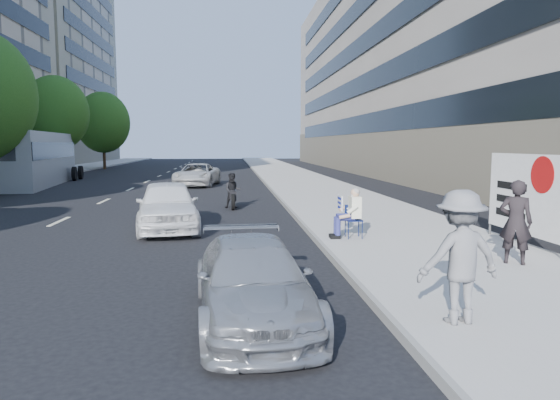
{
  "coord_description": "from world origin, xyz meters",
  "views": [
    {
      "loc": [
        -0.79,
        -9.16,
        2.58
      ],
      "look_at": [
        0.3,
        1.73,
        1.35
      ],
      "focal_mm": 32.0,
      "sensor_mm": 36.0,
      "label": 1
    }
  ],
  "objects": [
    {
      "name": "jogger",
      "position": [
        2.3,
        -2.8,
        1.06
      ],
      "size": [
        1.24,
        0.8,
        1.83
      ],
      "primitive_type": "imported",
      "rotation": [
        0.0,
        0.0,
        3.25
      ],
      "color": "slate",
      "rests_on": "near_sidewalk"
    },
    {
      "name": "tree_far_e",
      "position": [
        -13.7,
        44.0,
        4.78
      ],
      "size": [
        5.4,
        5.4,
        7.89
      ],
      "color": "#382616",
      "rests_on": "ground"
    },
    {
      "name": "white_sedan_far",
      "position": [
        -2.83,
        22.12,
        0.69
      ],
      "size": [
        2.94,
        5.22,
        1.38
      ],
      "primitive_type": "imported",
      "rotation": [
        0.0,
        0.0,
        -0.14
      ],
      "color": "beige",
      "rests_on": "ground"
    },
    {
      "name": "bus",
      "position": [
        -12.98,
        23.74,
        1.64
      ],
      "size": [
        3.93,
        12.29,
        3.3
      ],
      "rotation": [
        0.0,
        0.0,
        0.12
      ],
      "color": "gray",
      "rests_on": "ground"
    },
    {
      "name": "seated_protester",
      "position": [
        2.29,
        3.43,
        0.87
      ],
      "size": [
        0.83,
        1.12,
        1.31
      ],
      "color": "#121E50",
      "rests_on": "near_sidewalk"
    },
    {
      "name": "near_sidewalk",
      "position": [
        4.0,
        20.0,
        0.07
      ],
      "size": [
        5.0,
        120.0,
        0.15
      ],
      "primitive_type": "cube",
      "color": "#A7A39C",
      "rests_on": "ground"
    },
    {
      "name": "ground",
      "position": [
        0.0,
        0.0,
        0.0
      ],
      "size": [
        160.0,
        160.0,
        0.0
      ],
      "primitive_type": "plane",
      "color": "black",
      "rests_on": "ground"
    },
    {
      "name": "pedestrian_woman",
      "position": [
        4.97,
        0.3,
        1.01
      ],
      "size": [
        0.75,
        0.68,
        1.72
      ],
      "primitive_type": "imported",
      "rotation": [
        0.0,
        0.0,
        2.58
      ],
      "color": "black",
      "rests_on": "near_sidewalk"
    },
    {
      "name": "tree_far_d",
      "position": [
        -13.7,
        30.0,
        4.89
      ],
      "size": [
        4.8,
        4.8,
        7.65
      ],
      "color": "#382616",
      "rests_on": "ground"
    },
    {
      "name": "motorcycle",
      "position": [
        -0.69,
        10.99,
        0.64
      ],
      "size": [
        0.7,
        2.04,
        1.42
      ],
      "rotation": [
        0.0,
        0.0,
        0.02
      ],
      "color": "black",
      "rests_on": "ground"
    },
    {
      "name": "white_sedan_near",
      "position": [
        -2.68,
        6.04,
        0.75
      ],
      "size": [
        2.34,
        4.58,
        1.49
      ],
      "primitive_type": "imported",
      "rotation": [
        0.0,
        0.0,
        0.14
      ],
      "color": "white",
      "rests_on": "ground"
    },
    {
      "name": "protest_banner",
      "position": [
        6.18,
        2.02,
        1.4
      ],
      "size": [
        0.08,
        3.06,
        2.2
      ],
      "color": "#4C4C4C",
      "rests_on": "near_sidewalk"
    },
    {
      "name": "parked_sedan",
      "position": [
        -0.47,
        -2.0,
        0.58
      ],
      "size": [
        1.89,
        4.1,
        1.16
      ],
      "primitive_type": "imported",
      "rotation": [
        0.0,
        0.0,
        0.07
      ],
      "color": "#9A9CA0",
      "rests_on": "ground"
    },
    {
      "name": "near_building",
      "position": [
        17.0,
        32.0,
        10.0
      ],
      "size": [
        14.0,
        70.0,
        20.0
      ],
      "primitive_type": "cube",
      "color": "gray",
      "rests_on": "ground"
    },
    {
      "name": "far_bldg_north",
      "position": [
        -30.0,
        62.0,
        14.0
      ],
      "size": [
        22.0,
        28.0,
        28.0
      ],
      "primitive_type": "cube",
      "color": "beige",
      "rests_on": "ground"
    }
  ]
}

